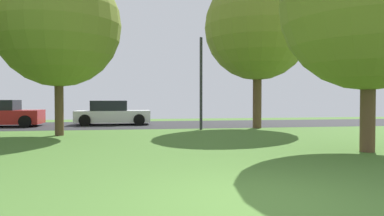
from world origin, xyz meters
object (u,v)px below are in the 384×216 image
object	(u,v)px
oak_tree_center	(58,25)
street_lamp_post	(201,84)
parked_car_white	(112,114)
oak_tree_left	(369,2)
oak_tree_right	(257,27)
parked_car_red	(1,114)

from	to	relation	value
oak_tree_center	street_lamp_post	size ratio (longest dim) A/B	1.57
oak_tree_center	parked_car_white	size ratio (longest dim) A/B	1.66
oak_tree_left	oak_tree_center	xyz separation A→B (m)	(-9.57, 6.18, 0.30)
oak_tree_left	oak_tree_center	size ratio (longest dim) A/B	0.95
oak_tree_center	street_lamp_post	xyz separation A→B (m)	(6.28, 1.77, -2.27)
oak_tree_right	parked_car_white	world-z (taller)	oak_tree_right
oak_tree_left	parked_car_white	xyz separation A→B (m)	(-7.77, 12.14, -3.59)
parked_car_red	street_lamp_post	world-z (taller)	street_lamp_post
oak_tree_right	parked_car_red	size ratio (longest dim) A/B	1.95
parked_car_red	street_lamp_post	size ratio (longest dim) A/B	0.90
parked_car_red	parked_car_white	size ratio (longest dim) A/B	0.95
oak_tree_left	parked_car_red	world-z (taller)	oak_tree_left
oak_tree_right	oak_tree_center	size ratio (longest dim) A/B	1.12
parked_car_red	parked_car_white	distance (m)	5.87
oak_tree_center	oak_tree_right	bearing A→B (deg)	13.48
oak_tree_left	street_lamp_post	world-z (taller)	oak_tree_left
parked_car_white	street_lamp_post	world-z (taller)	street_lamp_post
parked_car_white	oak_tree_left	bearing A→B (deg)	-57.37
oak_tree_left	street_lamp_post	xyz separation A→B (m)	(-3.29, 7.95, -1.97)
oak_tree_left	parked_car_white	bearing A→B (deg)	122.63
oak_tree_right	parked_car_red	xyz separation A→B (m)	(-13.36, 3.16, -4.51)
parked_car_red	street_lamp_post	distance (m)	11.06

